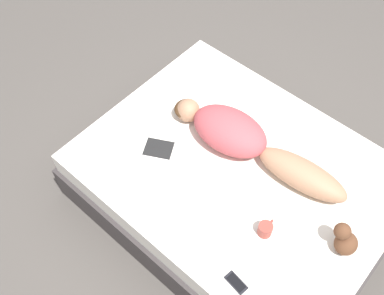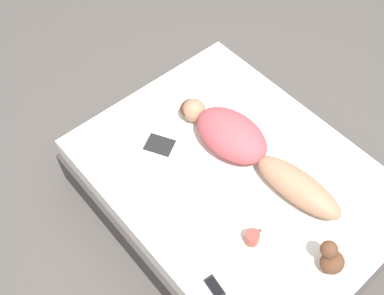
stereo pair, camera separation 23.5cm
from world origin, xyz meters
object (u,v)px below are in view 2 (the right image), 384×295
at_px(open_magazine, 153,158).
at_px(cell_phone, 215,287).
at_px(person, 247,147).
at_px(coffee_mug, 252,237).

bearing_deg(open_magazine, cell_phone, -135.56).
relative_size(person, open_magazine, 2.47).
bearing_deg(cell_phone, coffee_mug, 17.38).
bearing_deg(coffee_mug, person, 48.53).
xyz_separation_m(coffee_mug, cell_phone, (-0.36, -0.06, -0.04)).
distance_m(person, open_magazine, 0.64).
bearing_deg(open_magazine, coffee_mug, -113.35).
relative_size(person, cell_phone, 9.23).
xyz_separation_m(person, coffee_mug, (-0.41, -0.46, -0.06)).
bearing_deg(person, open_magazine, 135.11).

